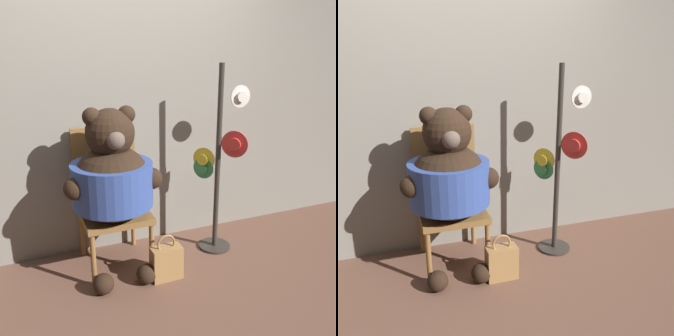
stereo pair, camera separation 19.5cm
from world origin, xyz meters
TOP-DOWN VIEW (x-y plane):
  - ground_plane at (0.00, 0.00)m, footprint 14.00×14.00m
  - wall_back at (0.00, 0.75)m, footprint 8.00×0.10m
  - chair at (-0.18, 0.48)m, footprint 0.52×0.55m
  - teddy_bear at (-0.20, 0.29)m, footprint 0.74×0.65m
  - hat_display_rack at (0.72, 0.32)m, footprint 0.42×0.37m
  - handbag_on_ground at (0.13, 0.03)m, footprint 0.24×0.13m

SIDE VIEW (x-z plane):
  - ground_plane at x=0.00m, z-range 0.00..0.00m
  - handbag_on_ground at x=0.13m, z-range -0.05..0.33m
  - chair at x=-0.18m, z-range 0.02..1.13m
  - hat_display_rack at x=0.72m, z-range -0.07..1.53m
  - teddy_bear at x=-0.20m, z-range 0.12..1.44m
  - wall_back at x=0.00m, z-range 0.00..2.52m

